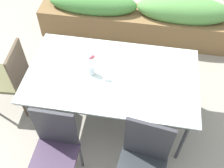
# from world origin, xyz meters

# --- Properties ---
(ground_plane) EXTENTS (12.00, 12.00, 0.00)m
(ground_plane) POSITION_xyz_m (0.00, 0.00, 0.00)
(ground_plane) COLOR gray
(dining_table) EXTENTS (1.76, 1.02, 0.78)m
(dining_table) POSITION_xyz_m (-0.06, -0.06, 0.74)
(dining_table) COLOR silver
(dining_table) RESTS_ON ground
(chair_near_left) EXTENTS (0.41, 0.41, 1.00)m
(chair_near_left) POSITION_xyz_m (-0.46, -0.85, 0.57)
(chair_near_left) COLOR #37283E
(chair_near_left) RESTS_ON ground
(chair_near_right) EXTENTS (0.49, 0.49, 1.02)m
(chair_near_right) POSITION_xyz_m (0.35, -0.85, 0.57)
(chair_near_right) COLOR #262A2E
(chair_near_right) RESTS_ON ground
(chair_end_left) EXTENTS (0.45, 0.45, 0.94)m
(chair_end_left) POSITION_xyz_m (-1.23, -0.05, 0.54)
(chair_end_left) COLOR #4C4B2A
(chair_end_left) RESTS_ON ground
(flower_vase) EXTENTS (0.07, 0.07, 0.27)m
(flower_vase) POSITION_xyz_m (-0.26, -0.08, 0.88)
(flower_vase) COLOR silver
(flower_vase) RESTS_ON dining_table
(planter_box) EXTENTS (2.95, 0.49, 0.77)m
(planter_box) POSITION_xyz_m (0.06, 1.50, 0.36)
(planter_box) COLOR brown
(planter_box) RESTS_ON ground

